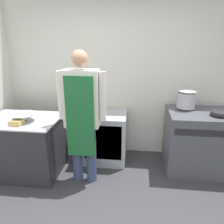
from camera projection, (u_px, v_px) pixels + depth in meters
wall_back at (117, 77)px, 3.65m from camera, size 8.00×0.05×2.70m
prep_counter at (26, 146)px, 3.26m from camera, size 1.04×0.80×0.86m
stove at (198, 141)px, 3.35m from camera, size 0.97×0.78×0.95m
fridge_unit at (105, 137)px, 3.63m from camera, size 0.69×0.62×0.81m
person_cook at (82, 112)px, 2.86m from camera, size 0.63×0.24×1.83m
mixing_bowl at (24, 118)px, 3.03m from camera, size 0.35×0.35×0.11m
plastic_tub at (17, 122)px, 2.91m from camera, size 0.15×0.15×0.07m
stock_pot at (186, 99)px, 3.30m from camera, size 0.27×0.27×0.28m
saute_pan at (220, 113)px, 3.04m from camera, size 0.25×0.25×0.04m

